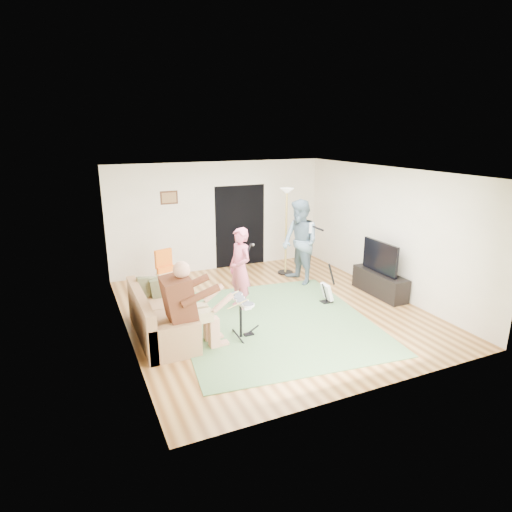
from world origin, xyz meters
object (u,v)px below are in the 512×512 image
at_px(tv_cabinet, 380,283).
at_px(television, 380,257).
at_px(guitar_spare, 327,292).
at_px(torchiere_lamp, 286,216).
at_px(drum_kit, 241,320).
at_px(sofa, 157,321).
at_px(singer, 240,269).
at_px(guitarist, 300,242).
at_px(dining_chair, 169,278).

height_order(tv_cabinet, television, television).
xyz_separation_m(guitar_spare, torchiere_lamp, (0.11, 2.04, 1.21)).
bearing_deg(drum_kit, sofa, 153.26).
xyz_separation_m(drum_kit, guitar_spare, (2.20, 0.70, -0.08)).
xyz_separation_m(sofa, singer, (1.78, 0.57, 0.54)).
distance_m(guitar_spare, torchiere_lamp, 2.37).
relative_size(drum_kit, tv_cabinet, 0.52).
bearing_deg(drum_kit, television, 10.50).
height_order(sofa, drum_kit, sofa).
xyz_separation_m(guitarist, television, (1.16, -1.37, -0.12)).
bearing_deg(guitarist, sofa, -74.55).
distance_m(sofa, drum_kit, 1.45).
xyz_separation_m(torchiere_lamp, dining_chair, (-2.96, -0.18, -1.10)).
bearing_deg(sofa, drum_kit, -26.74).
distance_m(torchiere_lamp, tv_cabinet, 2.70).
relative_size(sofa, torchiere_lamp, 0.95).
bearing_deg(sofa, tv_cabinet, -0.12).
height_order(sofa, dining_chair, dining_chair).
xyz_separation_m(guitar_spare, television, (1.25, -0.06, 0.61)).
height_order(guitar_spare, dining_chair, dining_chair).
xyz_separation_m(singer, guitar_spare, (1.71, -0.52, -0.58)).
bearing_deg(tv_cabinet, drum_kit, -169.64).
relative_size(guitar_spare, television, 0.81).
height_order(sofa, guitar_spare, guitar_spare).
bearing_deg(torchiere_lamp, dining_chair, -176.61).
relative_size(sofa, singer, 1.24).
bearing_deg(torchiere_lamp, tv_cabinet, -60.68).
height_order(singer, dining_chair, singer).
xyz_separation_m(guitarist, guitar_spare, (-0.09, -1.31, -0.73)).
bearing_deg(television, torchiere_lamp, 118.27).
relative_size(drum_kit, television, 0.71).
bearing_deg(singer, torchiere_lamp, 119.00).
relative_size(singer, guitar_spare, 1.95).
height_order(drum_kit, tv_cabinet, drum_kit).
height_order(drum_kit, television, television).
relative_size(guitarist, torchiere_lamp, 0.92).
height_order(drum_kit, dining_chair, dining_chair).
bearing_deg(drum_kit, dining_chair, 103.98).
xyz_separation_m(guitarist, dining_chair, (-2.93, 0.56, -0.63)).
xyz_separation_m(dining_chair, tv_cabinet, (4.14, -1.93, -0.09)).
distance_m(guitarist, tv_cabinet, 1.97).
xyz_separation_m(dining_chair, television, (4.09, -1.93, 0.51)).
distance_m(drum_kit, guitar_spare, 2.32).
distance_m(sofa, dining_chair, 2.03).
xyz_separation_m(sofa, television, (4.74, -0.01, 0.58)).
height_order(sofa, singer, singer).
bearing_deg(television, guitarist, 130.24).
height_order(sofa, tv_cabinet, sofa).
distance_m(drum_kit, guitarist, 3.12).
height_order(guitarist, dining_chair, guitarist).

